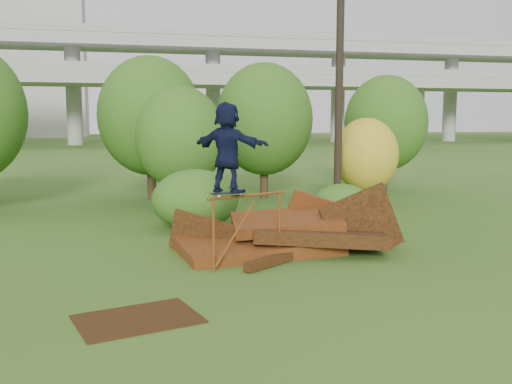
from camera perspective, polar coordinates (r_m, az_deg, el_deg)
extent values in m
plane|color=#2D5116|center=(12.25, 5.95, -8.49)|extent=(240.00, 240.00, 0.00)
cube|color=#401E0B|center=(14.40, 0.15, -5.32)|extent=(4.14, 2.82, 0.65)
cube|color=black|center=(14.50, 6.21, -4.30)|extent=(3.67, 2.78, 0.64)
cube|color=#401E0B|center=(14.70, 2.99, -3.00)|extent=(2.95, 2.15, 0.57)
cube|color=black|center=(14.69, 10.53, -3.32)|extent=(2.25, 0.41, 2.19)
cube|color=#401E0B|center=(15.78, 5.63, -2.86)|extent=(1.83, 0.74, 1.80)
cube|color=black|center=(14.52, -4.85, -4.55)|extent=(1.90, 1.21, 1.38)
cube|color=black|center=(13.37, 2.66, -6.59)|extent=(2.15, 1.55, 0.20)
cube|color=#401E0B|center=(15.58, 7.40, -1.53)|extent=(1.33, 0.45, 0.33)
cylinder|color=brown|center=(12.42, -4.26, -4.40)|extent=(0.06, 0.06, 1.63)
cylinder|color=brown|center=(13.46, 2.35, -3.47)|extent=(0.06, 0.06, 1.63)
cylinder|color=brown|center=(12.78, -0.83, -0.35)|extent=(1.99, 0.88, 0.06)
cube|color=black|center=(12.47, -2.85, -0.07)|extent=(0.83, 0.51, 0.03)
cylinder|color=beige|center=(12.24, -3.74, -0.42)|extent=(0.07, 0.05, 0.06)
cylinder|color=beige|center=(12.39, -4.18, -0.33)|extent=(0.07, 0.05, 0.06)
cylinder|color=beige|center=(12.56, -1.52, -0.20)|extent=(0.07, 0.05, 0.06)
cylinder|color=beige|center=(12.70, -1.98, -0.12)|extent=(0.07, 0.05, 0.06)
imported|color=black|center=(12.38, -2.87, 4.49)|extent=(1.72, 1.67, 1.96)
cube|color=#331C0A|center=(9.95, -11.74, -12.31)|extent=(2.25, 1.86, 0.03)
cylinder|color=black|center=(24.02, -10.41, 1.47)|extent=(0.36, 0.36, 1.87)
ellipsoid|color=#235717|center=(23.90, -10.55, 7.50)|extent=(4.23, 4.23, 4.87)
cylinder|color=black|center=(20.74, -7.49, 0.06)|extent=(0.33, 0.33, 1.47)
ellipsoid|color=#235717|center=(20.58, -7.58, 5.41)|extent=(3.20, 3.20, 3.68)
cylinder|color=black|center=(24.22, 0.82, 1.55)|extent=(0.35, 0.35, 1.79)
ellipsoid|color=#235717|center=(24.10, 0.83, 7.29)|extent=(4.08, 4.08, 4.70)
cylinder|color=black|center=(22.23, 10.85, -0.06)|extent=(0.29, 0.29, 1.05)
ellipsoid|color=#A58C19|center=(22.09, 10.94, 3.66)|extent=(2.45, 2.45, 2.81)
cylinder|color=black|center=(27.01, 12.70, 1.90)|extent=(0.35, 0.35, 1.72)
ellipsoid|color=#235717|center=(26.90, 12.84, 6.74)|extent=(3.78, 3.78, 4.35)
ellipsoid|color=#235717|center=(17.35, -6.08, -0.72)|extent=(2.64, 2.44, 1.83)
ellipsoid|color=#235717|center=(17.78, 8.55, -1.35)|extent=(1.91, 1.75, 1.35)
cylinder|color=black|center=(21.22, 8.35, 11.79)|extent=(0.28, 0.28, 10.02)
cube|color=gray|center=(71.35, -10.78, 10.95)|extent=(160.00, 9.00, 1.40)
cube|color=gray|center=(77.79, -11.12, 14.33)|extent=(160.00, 9.00, 1.40)
cylinder|color=gray|center=(71.20, -10.70, 7.74)|extent=(2.20, 2.20, 8.00)
cylinder|color=gray|center=(74.42, 3.40, 7.83)|extent=(2.20, 2.20, 8.00)
cube|color=#9E9E99|center=(114.22, -20.28, 12.24)|extent=(14.00, 14.00, 28.00)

